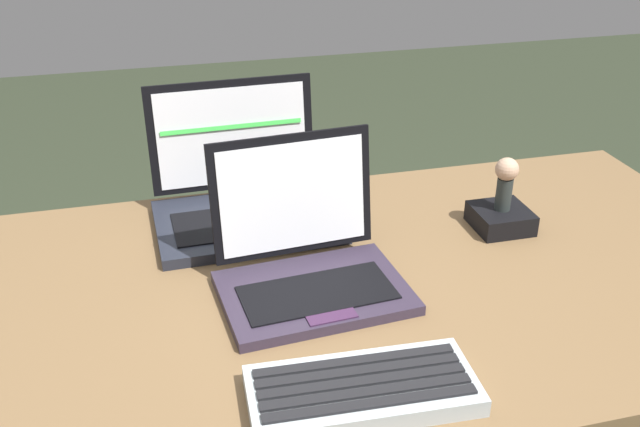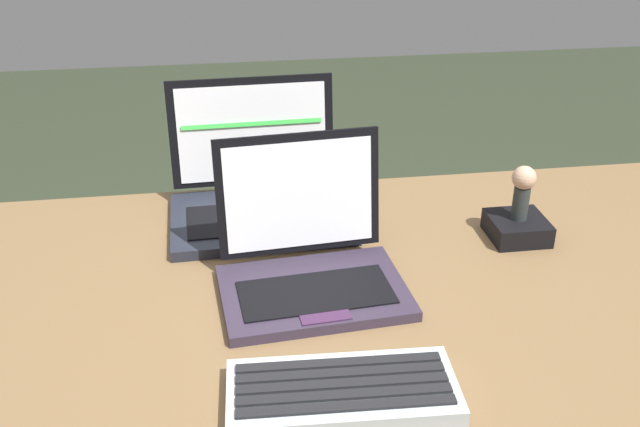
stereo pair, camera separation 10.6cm
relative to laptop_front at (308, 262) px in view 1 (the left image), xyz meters
The scene contains 6 objects.
desk 0.13m from the laptop_front, behind, with size 1.75×0.81×0.73m.
laptop_front is the anchor object (origin of this frame).
laptop_rear 0.28m from the laptop_front, 103.35° to the left, with size 0.35×0.28×0.25m.
external_keyboard 0.29m from the laptop_front, 88.63° to the right, with size 0.31×0.15×0.03m.
figurine_stand 0.42m from the laptop_front, 14.96° to the left, with size 0.10×0.10×0.04m, color black.
figurine 0.43m from the laptop_front, 14.96° to the left, with size 0.04×0.04×0.11m.
Camera 1 is at (-0.20, -1.00, 1.40)m, focal length 40.66 mm.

